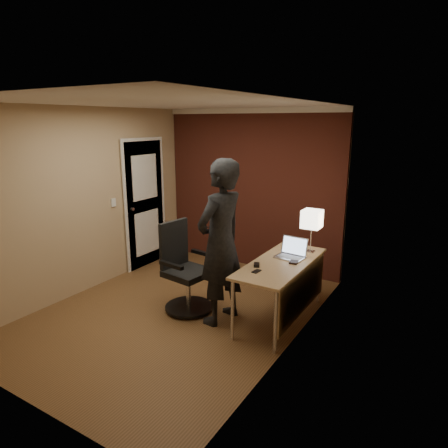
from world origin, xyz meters
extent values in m
plane|color=brown|center=(0.00, 0.00, 0.00)|extent=(4.00, 4.00, 0.00)
plane|color=white|center=(0.00, 0.00, 2.50)|extent=(4.00, 4.00, 0.00)
plane|color=tan|center=(0.00, 2.00, 1.25)|extent=(3.00, 0.00, 3.00)
plane|color=tan|center=(0.00, -2.00, 1.25)|extent=(3.00, 0.00, 3.00)
plane|color=tan|center=(-1.50, 0.00, 1.25)|extent=(0.00, 4.00, 4.00)
plane|color=tan|center=(1.50, 0.00, 1.25)|extent=(0.00, 4.00, 4.00)
cube|color=maroon|center=(0.00, 1.97, 1.25)|extent=(2.98, 0.06, 2.50)
cube|color=silver|center=(0.00, 1.96, 2.46)|extent=(3.00, 0.08, 0.08)
cube|color=silver|center=(-1.46, 0.00, 2.46)|extent=(0.08, 4.00, 0.08)
cube|color=silver|center=(1.46, 0.00, 2.46)|extent=(0.08, 4.00, 0.08)
cube|color=silver|center=(-1.48, 1.10, 1.00)|extent=(0.05, 0.82, 2.02)
cube|color=silver|center=(-1.46, 1.10, 1.00)|extent=(0.02, 0.92, 2.12)
cylinder|color=silver|center=(-1.43, 0.77, 1.00)|extent=(0.05, 0.05, 0.05)
cube|color=silver|center=(-1.49, 0.45, 1.15)|extent=(0.02, 0.08, 0.12)
cube|color=tan|center=(1.18, 0.46, 0.71)|extent=(0.60, 1.50, 0.03)
cube|color=tan|center=(1.46, 0.46, 0.43)|extent=(0.02, 1.38, 0.54)
cylinder|color=silver|center=(0.93, -0.23, 0.35)|extent=(0.04, 0.04, 0.70)
cylinder|color=silver|center=(0.93, 1.15, 0.35)|extent=(0.04, 0.04, 0.70)
cylinder|color=silver|center=(1.43, -0.23, 0.35)|extent=(0.04, 0.04, 0.70)
cylinder|color=silver|center=(1.43, 1.15, 0.35)|extent=(0.04, 0.04, 0.70)
cube|color=silver|center=(1.35, 0.97, 0.74)|extent=(0.11, 0.11, 0.01)
cylinder|color=silver|center=(1.35, 0.97, 0.90)|extent=(0.01, 0.01, 0.30)
cube|color=white|center=(1.35, 0.97, 1.16)|extent=(0.22, 0.22, 0.22)
cube|color=silver|center=(1.21, 0.63, 0.74)|extent=(0.35, 0.26, 0.01)
cube|color=silver|center=(1.22, 0.75, 0.85)|extent=(0.33, 0.09, 0.22)
cube|color=#B2CCF2|center=(1.22, 0.74, 0.85)|extent=(0.30, 0.07, 0.19)
cube|color=gray|center=(1.21, 0.62, 0.75)|extent=(0.29, 0.15, 0.00)
cube|color=black|center=(1.00, 0.18, 0.75)|extent=(0.10, 0.12, 0.03)
cube|color=black|center=(1.07, 0.03, 0.73)|extent=(0.07, 0.12, 0.01)
cube|color=black|center=(1.32, 0.49, 0.74)|extent=(0.10, 0.12, 0.02)
cylinder|color=black|center=(0.11, 0.09, 0.04)|extent=(0.60, 0.60, 0.03)
cylinder|color=silver|center=(0.11, 0.09, 0.27)|extent=(0.06, 0.06, 0.45)
cube|color=black|center=(0.11, 0.09, 0.50)|extent=(0.55, 0.55, 0.07)
cube|color=black|center=(-0.12, 0.12, 0.83)|extent=(0.11, 0.45, 0.58)
cube|color=black|center=(0.15, 0.37, 0.68)|extent=(0.37, 0.10, 0.04)
cube|color=black|center=(0.07, -0.18, 0.68)|extent=(0.37, 0.10, 0.04)
imported|color=black|center=(0.58, 0.09, 0.96)|extent=(0.55, 0.76, 1.92)
camera|label=1|loc=(2.87, -3.61, 2.31)|focal=32.00mm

